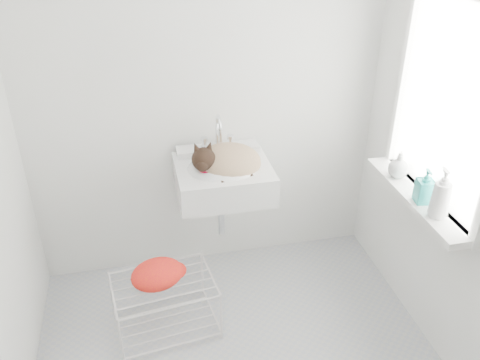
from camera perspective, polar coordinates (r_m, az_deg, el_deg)
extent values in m
cube|color=white|center=(3.05, -4.05, 10.43)|extent=(2.20, 0.02, 2.50)
cube|color=white|center=(2.59, 24.63, 4.08)|extent=(0.02, 2.00, 2.50)
cube|color=white|center=(2.69, 22.46, 7.82)|extent=(0.01, 0.80, 1.00)
cube|color=white|center=(2.69, 22.19, 7.81)|extent=(0.04, 0.90, 1.10)
cube|color=white|center=(2.87, 19.24, -1.85)|extent=(0.16, 0.88, 0.04)
cube|color=white|center=(2.98, -1.93, 1.63)|extent=(0.56, 0.49, 0.22)
ellipsoid|color=tan|center=(2.97, -1.33, 2.11)|extent=(0.39, 0.34, 0.20)
sphere|color=black|center=(2.85, -4.07, 2.82)|extent=(0.15, 0.15, 0.14)
torus|color=#AC001A|center=(2.86, -3.71, 2.10)|extent=(0.13, 0.12, 0.05)
cube|color=silver|center=(3.06, -8.43, -14.05)|extent=(0.61, 0.46, 0.34)
ellipsoid|color=#FD4810|center=(2.93, -9.29, -10.95)|extent=(0.36, 0.30, 0.12)
imported|color=white|center=(2.71, 21.32, -3.82)|extent=(0.10, 0.10, 0.22)
imported|color=teal|center=(2.80, 19.87, -2.30)|extent=(0.10, 0.10, 0.19)
imported|color=silver|center=(3.00, 17.30, 0.39)|extent=(0.16, 0.16, 0.15)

